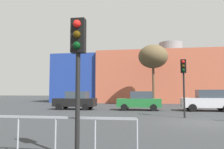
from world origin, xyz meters
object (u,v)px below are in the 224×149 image
at_px(parked_car_1, 140,101).
at_px(traffic_light_near_left, 78,54).
at_px(parked_car_2, 208,100).
at_px(parked_car_0, 76,100).
at_px(bare_tree_0, 153,57).
at_px(traffic_light_island, 184,75).

height_order(parked_car_1, traffic_light_near_left, traffic_light_near_left).
bearing_deg(parked_car_2, parked_car_0, -0.00).
relative_size(parked_car_2, traffic_light_near_left, 1.22).
relative_size(parked_car_0, traffic_light_near_left, 1.13).
bearing_deg(parked_car_1, bare_tree_0, -99.82).
distance_m(parked_car_1, traffic_light_island, 7.01).
height_order(parked_car_1, traffic_light_island, traffic_light_island).
bearing_deg(bare_tree_0, parked_car_1, -99.82).
distance_m(traffic_light_near_left, bare_tree_0, 24.83).
height_order(traffic_light_near_left, traffic_light_island, traffic_light_island).
bearing_deg(parked_car_2, bare_tree_0, -61.66).
bearing_deg(traffic_light_island, bare_tree_0, -160.68).
bearing_deg(bare_tree_0, parked_car_0, -132.39).
bearing_deg(bare_tree_0, traffic_light_island, -83.41).
distance_m(parked_car_1, parked_car_2, 6.05).
xyz_separation_m(parked_car_1, traffic_light_island, (3.14, -5.95, 1.97)).
xyz_separation_m(parked_car_1, parked_car_2, (6.05, -0.00, 0.07)).
distance_m(parked_car_2, traffic_light_island, 6.89).
relative_size(parked_car_0, traffic_light_island, 1.05).
relative_size(parked_car_1, bare_tree_0, 0.51).
height_order(parked_car_2, traffic_light_near_left, traffic_light_near_left).
xyz_separation_m(parked_car_0, traffic_light_island, (9.41, -5.95, 1.97)).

